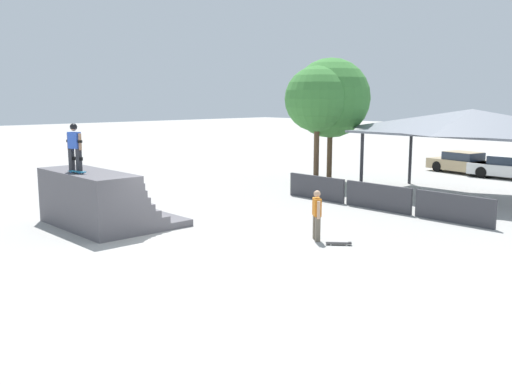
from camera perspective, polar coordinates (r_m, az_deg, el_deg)
The scene contains 12 objects.
ground_plane at distance 18.39m, azimuth -7.34°, elevation -4.80°, with size 160.00×160.00×0.00m, color #A3A09B.
quarter_pipe_ramp at distance 20.78m, azimuth -15.47°, elevation -1.02°, with size 4.55×3.63×1.97m.
skater_on_deck at distance 20.49m, azimuth -17.70°, elevation 4.60°, with size 0.71×0.37×1.66m.
skateboard_on_deck at distance 20.05m, azimuth -17.44°, elevation 1.94°, with size 0.84×0.31×0.09m.
bystander_walking at distance 18.14m, azimuth 6.10°, elevation -2.07°, with size 0.58×0.47×1.61m.
skateboard_on_ground at distance 17.83m, azimuth 8.35°, elevation -5.09°, with size 0.72×0.68×0.09m.
barrier_fence at distance 23.54m, azimuth 12.11°, elevation -0.48°, with size 9.70×0.12×1.05m.
pavilion_shelter at distance 26.91m, azimuth 20.77°, elevation 6.52°, with size 10.13×4.92×3.99m.
tree_beside_pavilion at distance 29.61m, azimuth 6.15°, elevation 9.21°, with size 3.34×3.34×6.09m.
tree_far_back at distance 30.60m, azimuth 7.48°, elevation 9.29°, with size 4.16×4.16×6.54m.
parked_car_tan at distance 36.36m, azimuth 20.09°, elevation 2.73°, with size 4.62×2.50×1.27m.
parked_car_white at distance 34.76m, azimuth 24.15°, elevation 2.19°, with size 4.50×1.88×1.27m.
Camera 1 is at (14.57, -10.28, 4.51)m, focal length 40.00 mm.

